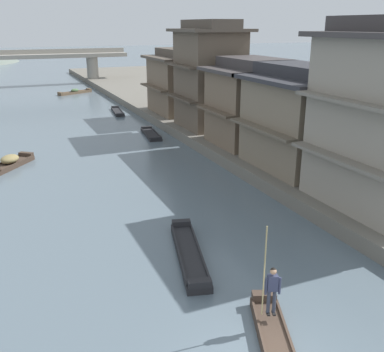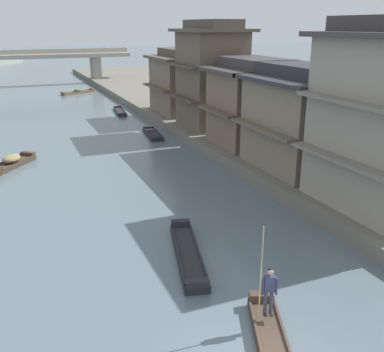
% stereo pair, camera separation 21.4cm
% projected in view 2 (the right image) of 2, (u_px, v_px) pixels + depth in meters
% --- Properties ---
extents(riverbank_right, '(18.00, 110.00, 0.75)m').
position_uv_depth(riverbank_right, '(246.00, 117.00, 44.15)').
color(riverbank_right, '#6B665B').
rests_on(riverbank_right, ground).
extents(boat_foreground_poled, '(2.68, 4.93, 0.57)m').
position_uv_depth(boat_foreground_poled, '(274.00, 351.00, 12.70)').
color(boat_foreground_poled, '#423328').
rests_on(boat_foreground_poled, ground).
extents(boatman_person, '(0.56, 0.34, 3.04)m').
position_uv_depth(boatman_person, '(269.00, 286.00, 13.38)').
color(boatman_person, black).
rests_on(boatman_person, boat_foreground_poled).
extents(boat_moored_nearest, '(1.57, 4.55, 0.38)m').
position_uv_depth(boat_moored_nearest, '(153.00, 134.00, 38.15)').
color(boat_moored_nearest, '#232326').
rests_on(boat_moored_nearest, ground).
extents(boat_moored_second, '(2.26, 5.50, 0.52)m').
position_uv_depth(boat_moored_second, '(188.00, 254.00, 18.10)').
color(boat_moored_second, '#232326').
rests_on(boat_moored_second, ground).
extents(boat_moored_third, '(3.28, 3.74, 0.83)m').
position_uv_depth(boat_moored_third, '(12.00, 162.00, 29.80)').
color(boat_moored_third, '#423328').
rests_on(boat_moored_third, ground).
extents(boat_moored_far, '(4.96, 3.12, 0.70)m').
position_uv_depth(boat_moored_far, '(78.00, 92.00, 61.51)').
color(boat_moored_far, brown).
rests_on(boat_moored_far, ground).
extents(boat_midriver_drifting, '(1.49, 4.99, 0.35)m').
position_uv_depth(boat_midriver_drifting, '(120.00, 112.00, 48.15)').
color(boat_midriver_drifting, '#232326').
rests_on(boat_midriver_drifting, ground).
extents(house_waterfront_second, '(6.46, 7.10, 6.14)m').
position_uv_depth(house_waterfront_second, '(305.00, 118.00, 26.56)').
color(house_waterfront_second, '#7F705B').
rests_on(house_waterfront_second, riverbank_right).
extents(house_waterfront_tall, '(6.63, 5.77, 6.14)m').
position_uv_depth(house_waterfront_tall, '(254.00, 102.00, 31.93)').
color(house_waterfront_tall, '#75604C').
rests_on(house_waterfront_tall, riverbank_right).
extents(house_waterfront_narrow, '(5.59, 6.15, 8.74)m').
position_uv_depth(house_waterfront_narrow, '(211.00, 76.00, 36.79)').
color(house_waterfront_narrow, brown).
rests_on(house_waterfront_narrow, riverbank_right).
extents(house_waterfront_far, '(6.63, 7.17, 6.14)m').
position_uv_depth(house_waterfront_far, '(185.00, 82.00, 43.68)').
color(house_waterfront_far, '#75604C').
rests_on(house_waterfront_far, riverbank_right).
extents(stone_bridge, '(27.78, 2.40, 5.47)m').
position_uv_depth(stone_bridge, '(41.00, 62.00, 68.56)').
color(stone_bridge, gray).
rests_on(stone_bridge, ground).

